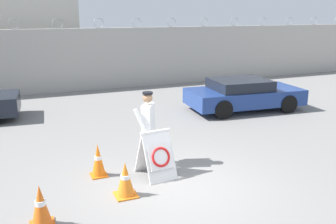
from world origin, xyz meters
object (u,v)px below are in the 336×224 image
object	(u,v)px
security_guard	(148,125)
parked_car_far_side	(243,94)
barricade_sign	(157,154)
traffic_cone_far	(41,206)
traffic_cone_near	(125,179)
traffic_cone_mid	(98,160)

from	to	relation	value
security_guard	parked_car_far_side	size ratio (longest dim) A/B	0.41
barricade_sign	traffic_cone_far	distance (m)	2.83
traffic_cone_near	barricade_sign	bearing A→B (deg)	34.66
security_guard	traffic_cone_mid	bearing A→B (deg)	-46.25
traffic_cone_near	traffic_cone_far	xyz separation A→B (m)	(-1.66, -0.51, 0.02)
security_guard	traffic_cone_mid	distance (m)	1.43
security_guard	traffic_cone_mid	world-z (taller)	security_guard
traffic_cone_far	parked_car_far_side	world-z (taller)	parked_car_far_side
barricade_sign	traffic_cone_near	size ratio (longest dim) A/B	1.49
traffic_cone_near	traffic_cone_far	size ratio (longest dim) A/B	0.94
traffic_cone_near	parked_car_far_side	size ratio (longest dim) A/B	0.16
traffic_cone_far	security_guard	bearing A→B (deg)	35.13
barricade_sign	traffic_cone_mid	distance (m)	1.33
barricade_sign	security_guard	distance (m)	0.86
barricade_sign	traffic_cone_far	xyz separation A→B (m)	(-2.58, -1.15, -0.15)
traffic_cone_near	traffic_cone_mid	xyz separation A→B (m)	(-0.29, 1.16, 0.02)
traffic_cone_mid	traffic_cone_near	bearing A→B (deg)	-75.89
traffic_cone_near	traffic_cone_mid	distance (m)	1.20
traffic_cone_mid	parked_car_far_side	world-z (taller)	parked_car_far_side
parked_car_far_side	traffic_cone_near	bearing A→B (deg)	-136.26
parked_car_far_side	security_guard	bearing A→B (deg)	-140.17
barricade_sign	parked_car_far_side	distance (m)	6.74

